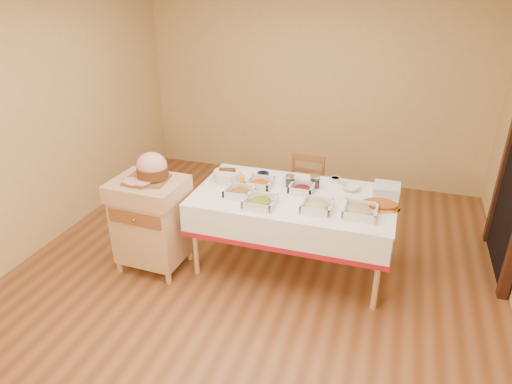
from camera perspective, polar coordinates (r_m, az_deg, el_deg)
room_shell at (r=3.77m, az=-0.44°, el=5.75°), size 5.00×5.00×5.00m
dining_table at (r=4.25m, az=4.72°, el=-2.33°), size 1.82×1.02×0.76m
butcher_cart at (r=4.38m, az=-12.99°, el=-3.31°), size 0.66×0.56×0.90m
dining_chair at (r=4.91m, az=5.93°, el=-0.33°), size 0.42×0.40×0.86m
ham_on_board at (r=4.17m, az=-12.96°, el=2.84°), size 0.39×0.38×0.26m
serving_dish_a at (r=4.14m, az=-2.08°, el=0.01°), size 0.25×0.24×0.11m
serving_dish_b at (r=3.95m, az=0.51°, el=-1.26°), size 0.26×0.26×0.11m
serving_dish_c at (r=3.92m, az=7.62°, el=-1.80°), size 0.26×0.26×0.10m
serving_dish_d at (r=3.91m, az=12.90°, el=-2.33°), size 0.28×0.28×0.11m
serving_dish_e at (r=4.31m, az=0.47°, el=1.08°), size 0.24×0.23×0.11m
serving_dish_f at (r=4.23m, az=5.72°, el=0.46°), size 0.23×0.22×0.11m
small_bowl_left at (r=4.60m, az=-3.16°, el=2.68°), size 0.13×0.13×0.06m
small_bowl_mid at (r=4.51m, az=0.88°, el=2.17°), size 0.12×0.12×0.05m
small_bowl_right at (r=4.47m, az=9.86°, el=1.52°), size 0.10×0.10×0.05m
bowl_white_imported at (r=4.45m, az=4.46°, el=1.57°), size 0.19×0.19×0.03m
bowl_small_imported at (r=4.34m, az=11.80°, el=0.58°), size 0.22×0.22×0.05m
preserve_jar_left at (r=4.32m, az=4.27°, el=1.31°), size 0.09×0.09×0.11m
preserve_jar_right at (r=4.32m, az=7.37°, el=1.26°), size 0.10×0.10×0.12m
mustard_bottle at (r=4.25m, az=-1.77°, el=1.30°), size 0.05×0.05×0.17m
bread_basket at (r=4.45m, az=-3.58°, el=2.08°), size 0.27×0.27×0.12m
plate_stack at (r=4.34m, az=16.02°, el=0.33°), size 0.24×0.24×0.09m
brass_platter at (r=4.08m, az=15.34°, el=-1.58°), size 0.33×0.24×0.04m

